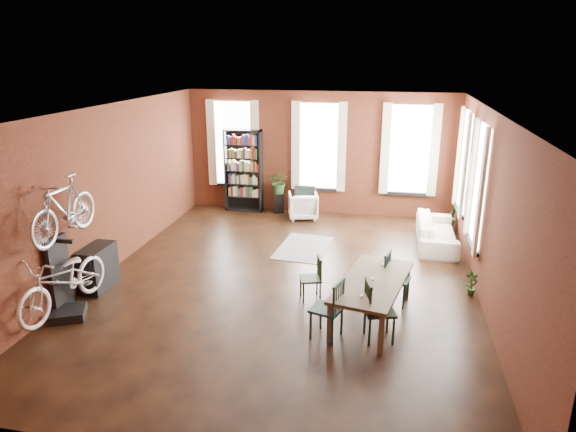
% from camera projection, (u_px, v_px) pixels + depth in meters
% --- Properties ---
extents(room, '(9.00, 9.04, 3.22)m').
position_uv_depth(room, '(304.00, 165.00, 9.55)').
color(room, black).
rests_on(room, ground).
extents(dining_table, '(1.33, 2.17, 0.69)m').
position_uv_depth(dining_table, '(372.00, 300.00, 8.24)').
color(dining_table, brown).
rests_on(dining_table, ground).
extents(dining_chair_a, '(0.55, 0.55, 0.94)m').
position_uv_depth(dining_chair_a, '(327.00, 309.00, 7.69)').
color(dining_chair_a, '#1A3B38').
rests_on(dining_chair_a, ground).
extents(dining_chair_b, '(0.46, 0.46, 0.78)m').
position_uv_depth(dining_chair_b, '(310.00, 278.00, 8.90)').
color(dining_chair_b, '#202F1B').
rests_on(dining_chair_b, ground).
extents(dining_chair_c, '(0.53, 0.53, 0.95)m').
position_uv_depth(dining_chair_c, '(380.00, 311.00, 7.62)').
color(dining_chair_c, black).
rests_on(dining_chair_c, ground).
extents(dining_chair_d, '(0.50, 0.50, 0.90)m').
position_uv_depth(dining_chair_d, '(397.00, 279.00, 8.75)').
color(dining_chair_d, '#193637').
rests_on(dining_chair_d, ground).
extents(bookshelf, '(1.00, 0.32, 2.20)m').
position_uv_depth(bookshelf, '(244.00, 171.00, 13.73)').
color(bookshelf, black).
rests_on(bookshelf, ground).
extents(white_armchair, '(0.87, 0.84, 0.74)m').
position_uv_depth(white_armchair, '(303.00, 204.00, 13.27)').
color(white_armchair, silver).
rests_on(white_armchair, ground).
extents(cream_sofa, '(0.61, 2.08, 0.81)m').
position_uv_depth(cream_sofa, '(437.00, 227.00, 11.43)').
color(cream_sofa, beige).
rests_on(cream_sofa, ground).
extents(striped_rug, '(1.19, 1.76, 0.01)m').
position_uv_depth(striped_rug, '(303.00, 248.00, 11.36)').
color(striped_rug, black).
rests_on(striped_rug, ground).
extents(bike_trainer, '(0.68, 0.68, 0.15)m').
position_uv_depth(bike_trainer, '(69.00, 313.00, 8.36)').
color(bike_trainer, black).
rests_on(bike_trainer, ground).
extents(bike_wall_rack, '(0.16, 0.60, 1.30)m').
position_uv_depth(bike_wall_rack, '(60.00, 275.00, 8.43)').
color(bike_wall_rack, black).
rests_on(bike_wall_rack, ground).
extents(console_table, '(0.40, 0.80, 0.80)m').
position_uv_depth(console_table, '(98.00, 268.00, 9.33)').
color(console_table, black).
rests_on(console_table, ground).
extents(plant_stand, '(0.32, 0.32, 0.52)m').
position_uv_depth(plant_stand, '(279.00, 203.00, 13.80)').
color(plant_stand, black).
rests_on(plant_stand, ground).
extents(plant_by_sofa, '(0.49, 0.70, 0.28)m').
position_uv_depth(plant_by_sofa, '(450.00, 224.00, 12.47)').
color(plant_by_sofa, '#306327').
rests_on(plant_by_sofa, ground).
extents(plant_small, '(0.43, 0.52, 0.17)m').
position_uv_depth(plant_small, '(471.00, 291.00, 9.12)').
color(plant_small, '#285020').
rests_on(plant_small, ground).
extents(bicycle_floor, '(0.79, 1.10, 1.95)m').
position_uv_depth(bicycle_floor, '(60.00, 253.00, 8.06)').
color(bicycle_floor, silver).
rests_on(bicycle_floor, bike_trainer).
extents(bicycle_hung, '(0.47, 1.00, 1.66)m').
position_uv_depth(bicycle_hung, '(61.00, 188.00, 7.93)').
color(bicycle_hung, '#A5A8AD').
rests_on(bicycle_hung, bike_wall_rack).
extents(plant_on_stand, '(0.74, 0.78, 0.49)m').
position_uv_depth(plant_on_stand, '(279.00, 185.00, 13.64)').
color(plant_on_stand, '#275120').
rests_on(plant_on_stand, plant_stand).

